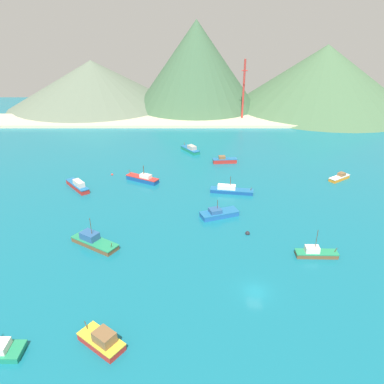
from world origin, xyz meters
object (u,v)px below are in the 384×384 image
Objects in this scene: fishing_boat_0 at (341,178)px; fishing_boat_9 at (144,178)px; fishing_boat_3 at (192,149)px; fishing_boat_2 at (225,160)px; buoy_1 at (248,233)px; fishing_boat_5 at (79,185)px; fishing_boat_4 at (103,340)px; fishing_boat_10 at (231,190)px; fishing_boat_11 at (95,241)px; fishing_boat_1 at (316,253)px; radio_tower at (245,90)px; fishing_boat_8 at (220,213)px; buoy_0 at (113,175)px.

fishing_boat_9 is at bearing -178.75° from fishing_boat_0.
fishing_boat_3 reaches higher than fishing_boat_0.
buoy_1 is (1.42, -42.45, -0.67)m from fishing_boat_2.
fishing_boat_4 is at bearing -70.71° from fishing_boat_5.
fishing_boat_10 is at bearing 94.58° from buoy_1.
fishing_boat_11 is at bearing -68.08° from fishing_boat_5.
fishing_boat_11 is at bearing -151.60° from fishing_boat_0.
fishing_boat_1 reaches higher than fishing_boat_4.
fishing_boat_1 is 65.63m from fishing_boat_3.
fishing_boat_1 reaches higher than buoy_1.
fishing_boat_0 is 0.72× the size of fishing_boat_9.
fishing_boat_11 is at bearing -112.68° from radio_tower.
fishing_boat_0 is at bearing -74.18° from radio_tower.
fishing_boat_3 is 0.94× the size of fishing_boat_5.
fishing_boat_4 is 0.78× the size of fishing_boat_8.
buoy_1 is at bearing -28.45° from fishing_boat_5.
fishing_boat_9 is (-13.17, -25.52, -0.01)m from fishing_boat_3.
fishing_boat_0 is 0.91× the size of fishing_boat_2.
fishing_boat_10 is at bearing -3.26° from fishing_boat_5.
fishing_boat_3 is 0.76× the size of fishing_boat_10.
fishing_boat_9 is (-1.41, 56.67, -0.16)m from fishing_boat_4.
fishing_boat_11 reaches higher than fishing_boat_2.
fishing_boat_3 is 0.90× the size of fishing_boat_9.
fishing_boat_9 reaches higher than fishing_boat_0.
fishing_boat_3 is at bearing 62.71° from fishing_boat_9.
buoy_1 is at bearing -88.08° from fishing_boat_2.
buoy_0 is at bearing 137.09° from buoy_1.
fishing_boat_4 is 25.91m from fishing_boat_11.
buoy_0 is at bearing 154.20° from fishing_boat_9.
radio_tower is at bearing 77.25° from fishing_boat_2.
fishing_boat_1 is 0.82× the size of fishing_boat_9.
fishing_boat_2 is at bearing 83.24° from fishing_boat_8.
buoy_0 is at bearing 139.92° from fishing_boat_8.
fishing_boat_11 is at bearing 174.91° from fishing_boat_1.
fishing_boat_8 is at bearing -45.41° from fishing_boat_9.
fishing_boat_9 is at bearing 16.80° from fishing_boat_5.
radio_tower reaches higher than fishing_boat_2.
fishing_boat_9 is at bearing 91.42° from fishing_boat_4.
buoy_1 is at bearing 7.39° from fishing_boat_11.
fishing_boat_1 is 1.09× the size of fishing_boat_4.
fishing_boat_1 is 51.37m from fishing_boat_9.
fishing_boat_3 is at bearing 42.65° from buoy_0.
fishing_boat_8 is (-17.27, 15.60, -0.00)m from fishing_boat_1.
radio_tower reaches higher than buoy_0.
buoy_1 is 0.04× the size of radio_tower.
fishing_boat_11 is 0.40× the size of radio_tower.
fishing_boat_1 is 0.70× the size of fishing_boat_10.
fishing_boat_1 reaches higher than fishing_boat_10.
fishing_boat_5 is 0.96× the size of fishing_boat_9.
fishing_boat_8 is 9.53m from buoy_1.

